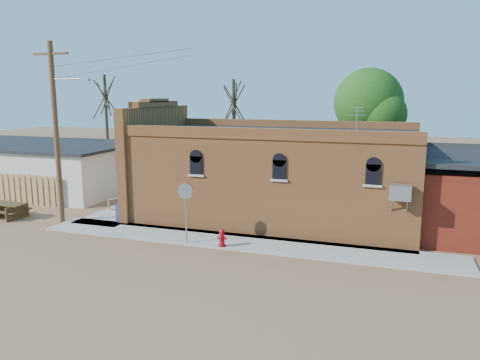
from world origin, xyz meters
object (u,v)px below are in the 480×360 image
(fire_hydrant, at_px, (222,238))
(stop_sign, at_px, (186,197))
(trash_barrel, at_px, (121,213))
(picnic_table, at_px, (9,208))
(brick_bar, at_px, (270,174))
(utility_pole, at_px, (57,129))

(fire_hydrant, relative_size, stop_sign, 0.29)
(trash_barrel, height_order, picnic_table, trash_barrel)
(picnic_table, bearing_deg, brick_bar, 21.71)
(utility_pole, height_order, picnic_table, utility_pole)
(stop_sign, bearing_deg, fire_hydrant, 11.53)
(brick_bar, relative_size, trash_barrel, 18.65)
(trash_barrel, bearing_deg, stop_sign, -24.69)
(brick_bar, xyz_separation_m, stop_sign, (-2.29, -5.49, -0.21))
(fire_hydrant, height_order, picnic_table, fire_hydrant)
(fire_hydrant, distance_m, picnic_table, 12.54)
(brick_bar, relative_size, picnic_table, 8.21)
(brick_bar, distance_m, fire_hydrant, 5.84)
(fire_hydrant, height_order, trash_barrel, trash_barrel)
(stop_sign, xyz_separation_m, picnic_table, (-10.84, 1.04, -1.60))
(brick_bar, bearing_deg, fire_hydrant, -96.51)
(utility_pole, height_order, fire_hydrant, utility_pole)
(trash_barrel, bearing_deg, picnic_table, -169.93)
(brick_bar, height_order, utility_pole, utility_pole)
(fire_hydrant, xyz_separation_m, picnic_table, (-12.50, 1.05, 0.07))
(trash_barrel, relative_size, picnic_table, 0.44)
(utility_pole, xyz_separation_m, fire_hydrant, (9.16, -1.20, -4.31))
(brick_bar, bearing_deg, picnic_table, -161.27)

